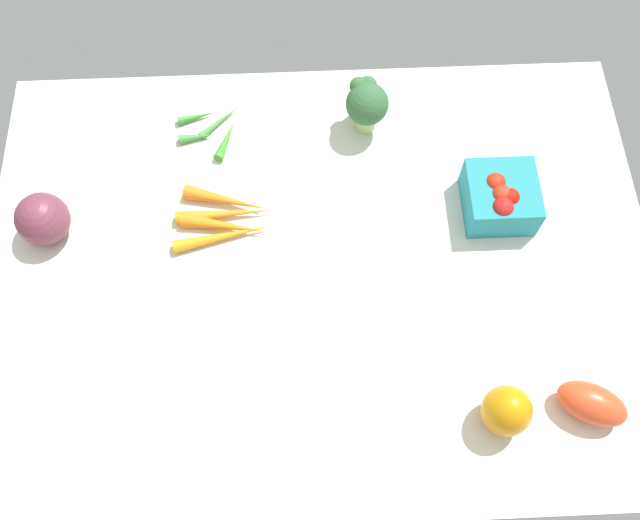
{
  "coord_description": "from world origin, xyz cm",
  "views": [
    {
      "loc": [
        -1.9,
        -44.58,
        100.39
      ],
      "look_at": [
        0.0,
        0.0,
        4.0
      ],
      "focal_mm": 39.13,
      "sensor_mm": 36.0,
      "label": 1
    }
  ],
  "objects": [
    {
      "name": "tablecloth",
      "position": [
        0.0,
        0.0,
        1.0
      ],
      "size": [
        104.0,
        76.0,
        2.0
      ],
      "primitive_type": "cube",
      "color": "silver",
      "rests_on": "ground"
    },
    {
      "name": "berry_basket",
      "position": [
        28.67,
        8.87,
        5.63
      ],
      "size": [
        10.93,
        10.93,
        7.76
      ],
      "color": "teal",
      "rests_on": "tablecloth"
    },
    {
      "name": "bell_pepper_orange",
      "position": [
        24.2,
        -24.64,
        6.39
      ],
      "size": [
        9.25,
        9.25,
        8.78
      ],
      "primitive_type": "ellipsoid",
      "rotation": [
        0.0,
        0.0,
        5.22
      ],
      "color": "orange",
      "rests_on": "tablecloth"
    },
    {
      "name": "red_onion_center",
      "position": [
        -42.3,
        7.76,
        6.12
      ],
      "size": [
        8.24,
        8.24,
        8.24
      ],
      "primitive_type": "sphere",
      "color": "brown",
      "rests_on": "tablecloth"
    },
    {
      "name": "carrot_bunch",
      "position": [
        -14.81,
        8.33,
        3.14
      ],
      "size": [
        15.88,
        12.07,
        2.44
      ],
      "color": "orange",
      "rests_on": "tablecloth"
    },
    {
      "name": "okra_pile",
      "position": [
        -17.23,
        25.49,
        2.78
      ],
      "size": [
        11.16,
        11.5,
        1.76
      ],
      "color": "#448C43",
      "rests_on": "tablecloth"
    },
    {
      "name": "roma_tomato",
      "position": [
        36.6,
        -23.83,
        4.75
      ],
      "size": [
        11.21,
        9.33,
        5.51
      ],
      "primitive_type": "ellipsoid",
      "rotation": [
        0.0,
        0.0,
        2.67
      ],
      "color": "#E14925",
      "rests_on": "tablecloth"
    },
    {
      "name": "broccoli_head",
      "position": [
        8.72,
        26.19,
        8.0
      ],
      "size": [
        7.05,
        7.94,
        9.79
      ],
      "color": "#A7CC73",
      "rests_on": "tablecloth"
    }
  ]
}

